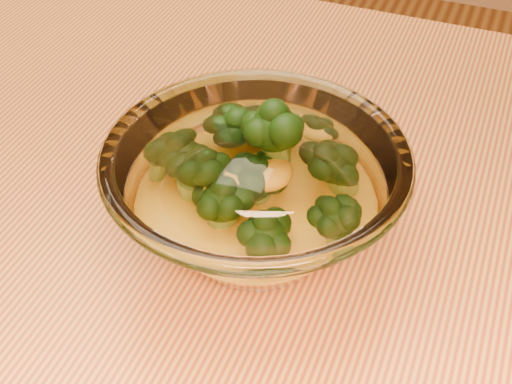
% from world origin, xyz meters
% --- Properties ---
extents(table, '(1.20, 0.80, 0.75)m').
position_xyz_m(table, '(0.00, 0.00, 0.65)').
color(table, '#CC893D').
rests_on(table, ground).
extents(glass_bowl, '(0.20, 0.20, 0.09)m').
position_xyz_m(glass_bowl, '(0.08, 0.02, 0.80)').
color(glass_bowl, white).
rests_on(glass_bowl, table).
extents(cheese_sauce, '(0.12, 0.12, 0.03)m').
position_xyz_m(cheese_sauce, '(0.08, 0.02, 0.78)').
color(cheese_sauce, '#EBAE13').
rests_on(cheese_sauce, glass_bowl).
extents(broccoli_heap, '(0.15, 0.13, 0.09)m').
position_xyz_m(broccoli_heap, '(0.08, 0.03, 0.81)').
color(broccoli_heap, black).
rests_on(broccoli_heap, cheese_sauce).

